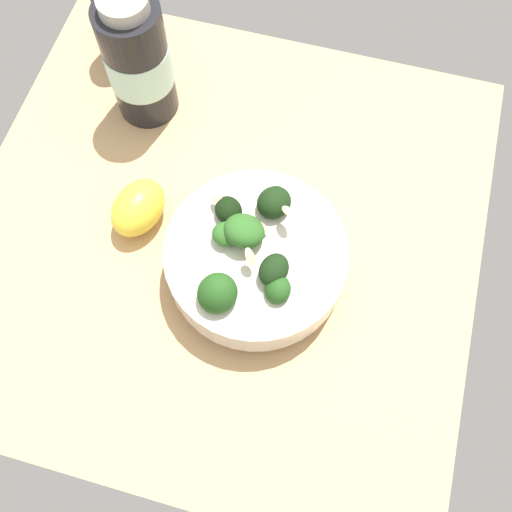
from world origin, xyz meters
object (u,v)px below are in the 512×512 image
(lemon_wedge, at_px, (138,208))
(bottle_short, at_px, (138,61))
(bowl_of_broccoli, at_px, (255,257))
(bottle_tall, at_px, (118,14))

(lemon_wedge, xyz_separation_m, bottle_short, (-0.04, 0.15, 0.05))
(bowl_of_broccoli, bearing_deg, bottle_short, 135.88)
(bowl_of_broccoli, height_order, bottle_short, bottle_short)
(bowl_of_broccoli, height_order, bottle_tall, bottle_tall)
(bowl_of_broccoli, height_order, lemon_wedge, bowl_of_broccoli)
(lemon_wedge, height_order, bottle_short, bottle_short)
(bowl_of_broccoli, distance_m, lemon_wedge, 0.14)
(bottle_short, bearing_deg, lemon_wedge, -73.62)
(bottle_tall, relative_size, bottle_short, 0.77)
(bottle_tall, xyz_separation_m, bottle_short, (0.06, -0.08, 0.02))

